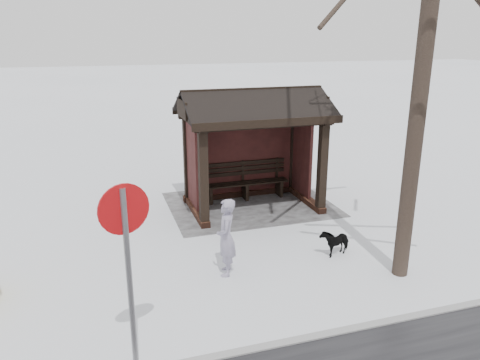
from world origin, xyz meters
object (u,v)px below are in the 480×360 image
(bus_shelter, at_px, (251,124))
(pedestrian, at_px, (226,237))
(road_sign, at_px, (126,241))
(dog, at_px, (335,241))

(bus_shelter, distance_m, pedestrian, 4.00)
(pedestrian, xyz_separation_m, road_sign, (1.89, 2.08, 1.11))
(bus_shelter, distance_m, dog, 3.81)
(bus_shelter, height_order, pedestrian, bus_shelter)
(dog, distance_m, road_sign, 5.03)
(dog, bearing_deg, road_sign, -81.95)
(pedestrian, height_order, dog, pedestrian)
(pedestrian, relative_size, road_sign, 0.57)
(pedestrian, distance_m, dog, 2.40)
(dog, xyz_separation_m, road_sign, (4.24, 2.21, 1.57))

